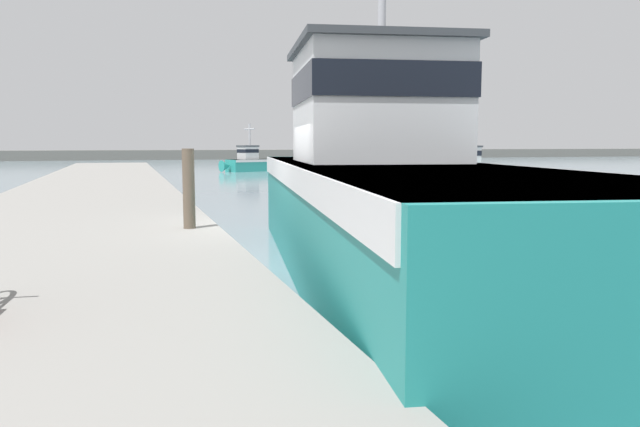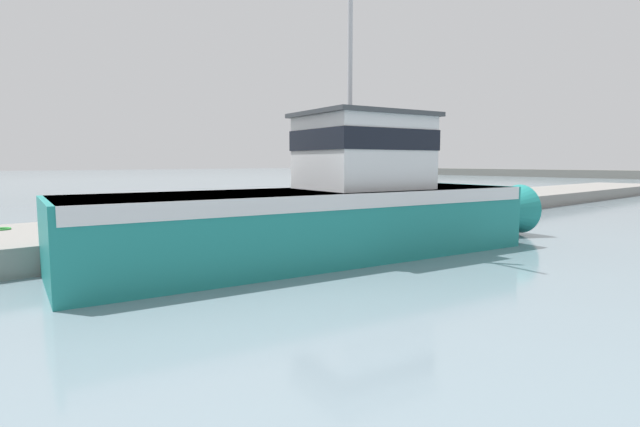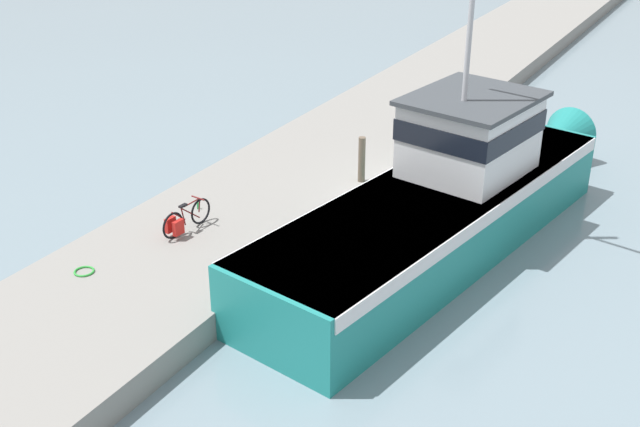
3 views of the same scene
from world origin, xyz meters
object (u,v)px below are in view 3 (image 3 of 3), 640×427
(bicycle_touring, at_px, (183,220))
(mooring_post, at_px, (362,159))
(fishing_boat_main, at_px, (449,197))
(water_bottle_by_bike, at_px, (198,206))

(bicycle_touring, height_order, mooring_post, mooring_post)
(fishing_boat_main, bearing_deg, water_bottle_by_bike, -146.60)
(fishing_boat_main, distance_m, water_bottle_by_bike, 6.88)
(fishing_boat_main, bearing_deg, mooring_post, 169.24)
(mooring_post, distance_m, water_bottle_by_bike, 5.04)
(bicycle_touring, bearing_deg, mooring_post, 70.18)
(bicycle_touring, xyz_separation_m, water_bottle_by_bike, (-0.56, 1.32, -0.26))
(fishing_boat_main, relative_size, mooring_post, 11.04)
(bicycle_touring, bearing_deg, fishing_boat_main, 41.24)
(bicycle_touring, distance_m, water_bottle_by_bike, 1.46)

